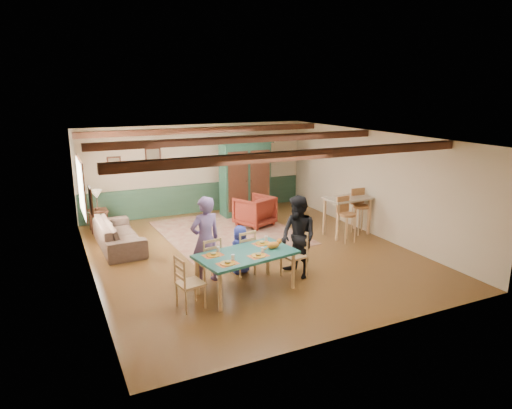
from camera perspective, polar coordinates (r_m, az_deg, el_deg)
name	(u,v)px	position (r m, az deg, el deg)	size (l,w,h in m)	color
floor	(251,253)	(10.73, -0.61, -6.07)	(8.00, 8.00, 0.00)	#553418
wall_back	(196,169)	(14.00, -7.46, 4.39)	(7.00, 0.02, 2.70)	beige
wall_left	(88,214)	(9.48, -20.27, -1.18)	(0.02, 8.00, 2.70)	beige
wall_right	(374,184)	(12.17, 14.55, 2.55)	(0.02, 8.00, 2.70)	beige
ceiling	(251,137)	(10.11, -0.65, 8.43)	(7.00, 8.00, 0.02)	silver
wainscot_back	(198,198)	(14.16, -7.32, 0.79)	(6.95, 0.03, 0.90)	#213D2C
ceiling_beam_front	(305,155)	(8.10, 6.15, 6.22)	(6.95, 0.16, 0.16)	black
ceiling_beam_mid	(244,139)	(10.48, -1.57, 8.14)	(6.95, 0.16, 0.16)	black
ceiling_beam_back	(206,130)	(12.89, -6.26, 9.23)	(6.95, 0.16, 0.16)	black
window_left	(81,188)	(11.09, -21.03, 1.98)	(0.06, 1.60, 1.30)	white
picture_left_wall	(91,201)	(8.81, -19.93, 0.40)	(0.04, 0.42, 0.52)	gray
picture_back_a	(153,157)	(13.57, -12.74, 5.77)	(0.45, 0.04, 0.55)	gray
picture_back_b	(114,165)	(13.40, -17.31, 4.72)	(0.38, 0.04, 0.48)	gray
dining_table	(246,272)	(8.67, -1.24, -8.47)	(1.83, 1.01, 0.76)	#1B5850
dining_chair_far_left	(208,260)	(9.01, -6.02, -6.94)	(0.43, 0.45, 0.96)	tan
dining_chair_far_right	(243,252)	(9.41, -1.69, -5.94)	(0.43, 0.45, 0.96)	tan
dining_chair_end_left	(190,282)	(8.09, -8.21, -9.58)	(0.43, 0.45, 0.96)	tan
dining_chair_end_right	(294,255)	(9.29, 4.77, -6.26)	(0.43, 0.45, 0.96)	tan
person_man	(205,240)	(8.95, -6.35, -4.43)	(0.64, 0.42, 1.75)	#725A9B
person_woman	(298,237)	(9.23, 5.30, -4.06)	(0.81, 0.63, 1.67)	black
person_child	(240,249)	(9.46, -1.97, -5.64)	(0.50, 0.32, 1.02)	#26349B
cat	(273,244)	(8.73, 2.16, -5.00)	(0.37, 0.14, 0.18)	orange
place_setting_near_left	(228,261)	(8.03, -3.57, -7.06)	(0.41, 0.30, 0.11)	orange
place_setting_near_center	(258,253)	(8.37, 0.30, -6.12)	(0.41, 0.30, 0.11)	orange
place_setting_far_left	(213,253)	(8.44, -5.39, -6.01)	(0.41, 0.30, 0.11)	orange
place_setting_far_right	(262,241)	(9.01, 0.79, -4.61)	(0.41, 0.30, 0.11)	orange
area_rug	(229,232)	(12.22, -3.45, -3.49)	(3.28, 3.90, 0.01)	tan
armoire	(245,177)	(13.70, -1.38, 3.40)	(1.61, 0.65, 2.28)	#16382B
armchair	(255,211)	(12.68, -0.18, -0.82)	(0.90, 0.93, 0.85)	#501410
sofa	(118,234)	(11.49, -16.82, -3.54)	(2.28, 0.89, 0.67)	#423229
end_table	(99,221)	(12.92, -19.06, -1.92)	(0.48, 0.48, 0.59)	black
table_lamp	(97,200)	(12.78, -19.27, 0.54)	(0.30, 0.30, 0.54)	#CEB085
counter_table	(347,216)	(12.14, 11.28, -1.42)	(1.20, 0.70, 1.00)	beige
bar_stool_left	(347,220)	(11.55, 11.29, -1.89)	(0.40, 0.44, 1.13)	#A36D3F
bar_stool_right	(361,212)	(12.28, 12.99, -0.88)	(0.42, 0.46, 1.19)	#A36D3F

